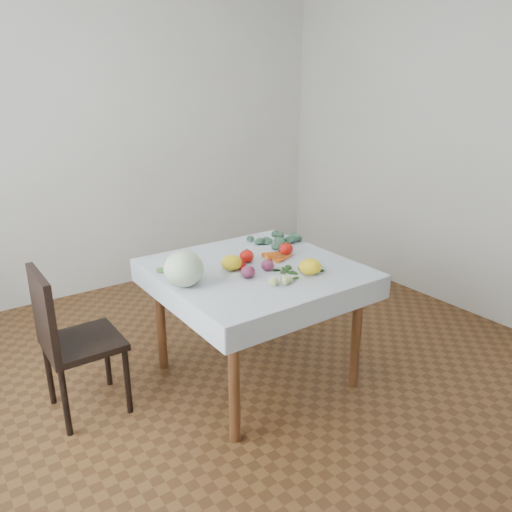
{
  "coord_description": "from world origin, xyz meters",
  "views": [
    {
      "loc": [
        -1.61,
        -2.29,
        1.82
      ],
      "look_at": [
        0.01,
        0.01,
        0.82
      ],
      "focal_mm": 35.0,
      "sensor_mm": 36.0,
      "label": 1
    }
  ],
  "objects_px": {
    "chair": "(66,334)",
    "heirloom_back": "(232,263)",
    "cabbage": "(184,269)",
    "carrot_bunch": "(280,256)",
    "table": "(255,283)"
  },
  "relations": [
    {
      "from": "chair",
      "to": "heirloom_back",
      "type": "distance_m",
      "value": 1.0
    },
    {
      "from": "cabbage",
      "to": "carrot_bunch",
      "type": "height_order",
      "value": "cabbage"
    },
    {
      "from": "chair",
      "to": "carrot_bunch",
      "type": "bearing_deg",
      "value": -10.46
    },
    {
      "from": "cabbage",
      "to": "heirloom_back",
      "type": "xyz_separation_m",
      "value": [
        0.34,
        0.06,
        -0.05
      ]
    },
    {
      "from": "carrot_bunch",
      "to": "heirloom_back",
      "type": "bearing_deg",
      "value": -179.72
    },
    {
      "from": "chair",
      "to": "cabbage",
      "type": "distance_m",
      "value": 0.74
    },
    {
      "from": "table",
      "to": "cabbage",
      "type": "height_order",
      "value": "cabbage"
    },
    {
      "from": "table",
      "to": "carrot_bunch",
      "type": "distance_m",
      "value": 0.25
    },
    {
      "from": "table",
      "to": "cabbage",
      "type": "relative_size",
      "value": 4.6
    },
    {
      "from": "table",
      "to": "chair",
      "type": "distance_m",
      "value": 1.11
    },
    {
      "from": "heirloom_back",
      "to": "carrot_bunch",
      "type": "height_order",
      "value": "heirloom_back"
    },
    {
      "from": "chair",
      "to": "cabbage",
      "type": "xyz_separation_m",
      "value": [
        0.58,
        -0.3,
        0.35
      ]
    },
    {
      "from": "table",
      "to": "cabbage",
      "type": "bearing_deg",
      "value": -178.39
    },
    {
      "from": "heirloom_back",
      "to": "carrot_bunch",
      "type": "bearing_deg",
      "value": 0.28
    },
    {
      "from": "heirloom_back",
      "to": "cabbage",
      "type": "bearing_deg",
      "value": -170.5
    }
  ]
}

